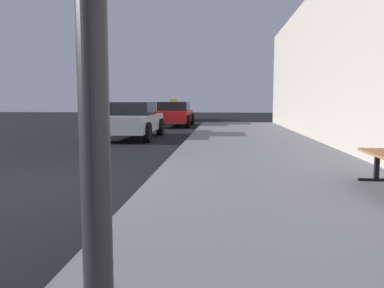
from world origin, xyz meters
The scene contains 5 objects.
ground_plane centered at (0.00, 0.00, 0.00)m, with size 80.00×80.00×0.00m, color black.
sidewalk centered at (4.00, 0.00, 0.07)m, with size 4.00×32.00×0.15m, color slate.
car_silver centered at (-0.21, 7.86, 0.65)m, with size 2.06×4.03×1.27m.
car_red centered at (0.53, 14.56, 0.65)m, with size 1.94×4.13×1.43m.
car_white centered at (-0.24, 20.97, 0.65)m, with size 1.99×4.45×1.43m.
Camera 1 is at (3.09, -5.49, 1.29)m, focal length 36.03 mm.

